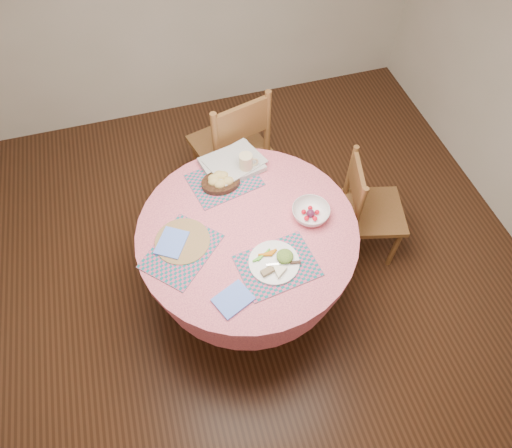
# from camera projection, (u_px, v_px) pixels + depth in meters

# --- Properties ---
(ground) EXTENTS (4.00, 4.00, 0.00)m
(ground) POSITION_uv_depth(u_px,v_px,m) (249.00, 291.00, 3.14)
(ground) COLOR #331C0F
(ground) RESTS_ON ground
(room_envelope) EXTENTS (4.01, 4.01, 2.71)m
(room_envelope) POSITION_uv_depth(u_px,v_px,m) (243.00, 86.00, 1.73)
(room_envelope) COLOR silver
(room_envelope) RESTS_ON ground
(dining_table) EXTENTS (1.24, 1.24, 0.75)m
(dining_table) POSITION_uv_depth(u_px,v_px,m) (248.00, 248.00, 2.68)
(dining_table) COLOR #FF7780
(dining_table) RESTS_ON ground
(chair_right) EXTENTS (0.46, 0.48, 0.86)m
(chair_right) POSITION_uv_depth(u_px,v_px,m) (368.00, 208.00, 2.99)
(chair_right) COLOR brown
(chair_right) RESTS_ON ground
(chair_back) EXTENTS (0.57, 0.56, 1.02)m
(chair_back) POSITION_uv_depth(u_px,v_px,m) (233.00, 145.00, 3.20)
(chair_back) COLOR brown
(chair_back) RESTS_ON ground
(placemat_front) EXTENTS (0.44, 0.35, 0.01)m
(placemat_front) POSITION_uv_depth(u_px,v_px,m) (277.00, 266.00, 2.39)
(placemat_front) COLOR #13656B
(placemat_front) RESTS_ON dining_table
(placemat_left) EXTENTS (0.50, 0.49, 0.01)m
(placemat_left) POSITION_uv_depth(u_px,v_px,m) (181.00, 251.00, 2.44)
(placemat_left) COLOR #13656B
(placemat_left) RESTS_ON dining_table
(placemat_back) EXTENTS (0.46, 0.38, 0.01)m
(placemat_back) POSITION_uv_depth(u_px,v_px,m) (224.00, 180.00, 2.72)
(placemat_back) COLOR #13656B
(placemat_back) RESTS_ON dining_table
(wicker_trivet) EXTENTS (0.30, 0.30, 0.01)m
(wicker_trivet) POSITION_uv_depth(u_px,v_px,m) (183.00, 241.00, 2.47)
(wicker_trivet) COLOR olive
(wicker_trivet) RESTS_ON dining_table
(napkin_near) EXTENTS (0.22, 0.20, 0.01)m
(napkin_near) POSITION_uv_depth(u_px,v_px,m) (233.00, 299.00, 2.27)
(napkin_near) COLOR #638AFF
(napkin_near) RESTS_ON dining_table
(napkin_far) EXTENTS (0.21, 0.23, 0.01)m
(napkin_far) POSITION_uv_depth(u_px,v_px,m) (172.00, 243.00, 2.46)
(napkin_far) COLOR #638AFF
(napkin_far) RESTS_ON placemat_left
(dinner_plate) EXTENTS (0.27, 0.27, 0.05)m
(dinner_plate) POSITION_uv_depth(u_px,v_px,m) (276.00, 262.00, 2.38)
(dinner_plate) COLOR white
(dinner_plate) RESTS_ON placemat_front
(bread_bowl) EXTENTS (0.23, 0.23, 0.08)m
(bread_bowl) POSITION_uv_depth(u_px,v_px,m) (220.00, 181.00, 2.68)
(bread_bowl) COLOR black
(bread_bowl) RESTS_ON placemat_back
(latte_mug) EXTENTS (0.12, 0.08, 0.14)m
(latte_mug) POSITION_uv_depth(u_px,v_px,m) (246.00, 164.00, 2.70)
(latte_mug) COLOR beige
(latte_mug) RESTS_ON placemat_back
(fruit_bowl) EXTENTS (0.24, 0.24, 0.07)m
(fruit_bowl) POSITION_uv_depth(u_px,v_px,m) (311.00, 213.00, 2.55)
(fruit_bowl) COLOR white
(fruit_bowl) RESTS_ON dining_table
(newspaper_stack) EXTENTS (0.41, 0.35, 0.04)m
(newspaper_stack) POSITION_uv_depth(u_px,v_px,m) (232.00, 164.00, 2.77)
(newspaper_stack) COLOR silver
(newspaper_stack) RESTS_ON dining_table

